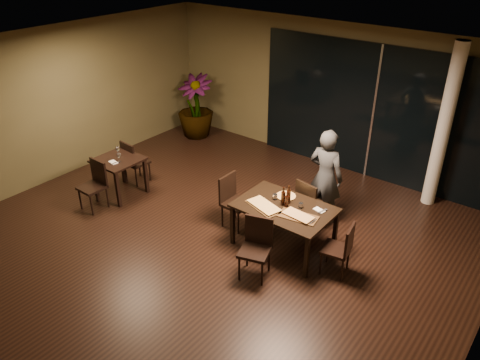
# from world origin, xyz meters

# --- Properties ---
(ground) EXTENTS (8.00, 8.00, 0.00)m
(ground) POSITION_xyz_m (0.00, 0.00, 0.00)
(ground) COLOR black
(ground) RESTS_ON ground
(wall_back) EXTENTS (8.00, 0.10, 3.00)m
(wall_back) POSITION_xyz_m (0.00, 4.05, 1.50)
(wall_back) COLOR #4D4629
(wall_back) RESTS_ON ground
(wall_left) EXTENTS (0.10, 8.00, 3.00)m
(wall_left) POSITION_xyz_m (-4.05, 0.00, 1.50)
(wall_left) COLOR #4D4629
(wall_left) RESTS_ON ground
(ceiling) EXTENTS (8.00, 8.00, 0.04)m
(ceiling) POSITION_xyz_m (0.00, 0.00, 3.02)
(ceiling) COLOR white
(ceiling) RESTS_ON wall_back
(window_panel) EXTENTS (5.00, 0.06, 2.70)m
(window_panel) POSITION_xyz_m (1.00, 3.96, 1.35)
(window_panel) COLOR black
(window_panel) RESTS_ON ground
(column) EXTENTS (0.24, 0.24, 3.00)m
(column) POSITION_xyz_m (2.40, 3.65, 1.50)
(column) COLOR silver
(column) RESTS_ON ground
(main_table) EXTENTS (1.50, 1.00, 0.75)m
(main_table) POSITION_xyz_m (1.00, 0.80, 0.68)
(main_table) COLOR black
(main_table) RESTS_ON ground
(side_table) EXTENTS (0.80, 0.80, 0.75)m
(side_table) POSITION_xyz_m (-2.40, 0.30, 0.62)
(side_table) COLOR black
(side_table) RESTS_ON ground
(chair_main_far) EXTENTS (0.51, 0.51, 0.94)m
(chair_main_far) POSITION_xyz_m (1.08, 1.46, 0.52)
(chair_main_far) COLOR black
(chair_main_far) RESTS_ON ground
(chair_main_near) EXTENTS (0.54, 0.54, 0.92)m
(chair_main_near) POSITION_xyz_m (1.04, 0.00, 0.51)
(chair_main_near) COLOR black
(chair_main_near) RESTS_ON ground
(chair_main_left) EXTENTS (0.44, 0.44, 0.93)m
(chair_main_left) POSITION_xyz_m (-0.04, 0.81, 0.52)
(chair_main_left) COLOR black
(chair_main_left) RESTS_ON ground
(chair_main_right) EXTENTS (0.46, 0.46, 0.85)m
(chair_main_right) POSITION_xyz_m (2.03, 0.75, 0.48)
(chair_main_right) COLOR black
(chair_main_right) RESTS_ON ground
(chair_side_far) EXTENTS (0.44, 0.44, 0.90)m
(chair_side_far) POSITION_xyz_m (-2.55, 0.76, 0.50)
(chair_side_far) COLOR black
(chair_side_far) RESTS_ON ground
(chair_side_near) EXTENTS (0.43, 0.43, 0.91)m
(chair_side_near) POSITION_xyz_m (-2.38, -0.28, 0.51)
(chair_side_near) COLOR black
(chair_side_near) RESTS_ON ground
(diner) EXTENTS (0.58, 0.39, 1.71)m
(diner) POSITION_xyz_m (1.11, 1.90, 0.85)
(diner) COLOR #2C2F31
(diner) RESTS_ON ground
(potted_plant) EXTENTS (0.95, 0.95, 1.52)m
(potted_plant) POSITION_xyz_m (-3.20, 3.31, 0.76)
(potted_plant) COLOR #204617
(potted_plant) RESTS_ON ground
(pizza_board_left) EXTENTS (0.68, 0.48, 0.01)m
(pizza_board_left) POSITION_xyz_m (0.75, 0.59, 0.76)
(pizza_board_left) COLOR #402A14
(pizza_board_left) RESTS_ON main_table
(pizza_board_right) EXTENTS (0.62, 0.38, 0.01)m
(pizza_board_right) POSITION_xyz_m (1.32, 0.68, 0.76)
(pizza_board_right) COLOR #432B15
(pizza_board_right) RESTS_ON main_table
(oblong_pizza_left) EXTENTS (0.59, 0.39, 0.02)m
(oblong_pizza_left) POSITION_xyz_m (0.75, 0.59, 0.77)
(oblong_pizza_left) COLOR #681A09
(oblong_pizza_left) RESTS_ON pizza_board_left
(oblong_pizza_right) EXTENTS (0.46, 0.24, 0.02)m
(oblong_pizza_right) POSITION_xyz_m (1.32, 0.68, 0.77)
(oblong_pizza_right) COLOR maroon
(oblong_pizza_right) RESTS_ON pizza_board_right
(round_pizza) EXTENTS (0.31, 0.31, 0.01)m
(round_pizza) POSITION_xyz_m (0.85, 1.07, 0.76)
(round_pizza) COLOR #AD3613
(round_pizza) RESTS_ON main_table
(bottle_a) EXTENTS (0.07, 0.07, 0.31)m
(bottle_a) POSITION_xyz_m (0.95, 0.83, 0.91)
(bottle_a) COLOR black
(bottle_a) RESTS_ON main_table
(bottle_b) EXTENTS (0.06, 0.06, 0.27)m
(bottle_b) POSITION_xyz_m (1.03, 0.80, 0.89)
(bottle_b) COLOR black
(bottle_b) RESTS_ON main_table
(bottle_c) EXTENTS (0.07, 0.07, 0.31)m
(bottle_c) POSITION_xyz_m (0.98, 0.93, 0.90)
(bottle_c) COLOR black
(bottle_c) RESTS_ON main_table
(tumbler_left) EXTENTS (0.08, 0.08, 0.09)m
(tumbler_left) POSITION_xyz_m (0.75, 0.89, 0.79)
(tumbler_left) COLOR white
(tumbler_left) RESTS_ON main_table
(tumbler_right) EXTENTS (0.07, 0.07, 0.08)m
(tumbler_right) POSITION_xyz_m (1.21, 0.93, 0.79)
(tumbler_right) COLOR white
(tumbler_right) RESTS_ON main_table
(napkin_near) EXTENTS (0.19, 0.11, 0.01)m
(napkin_near) POSITION_xyz_m (1.50, 0.68, 0.76)
(napkin_near) COLOR white
(napkin_near) RESTS_ON main_table
(napkin_far) EXTENTS (0.20, 0.14, 0.01)m
(napkin_far) POSITION_xyz_m (1.48, 1.03, 0.76)
(napkin_far) COLOR white
(napkin_far) RESTS_ON main_table
(wine_glass_a) EXTENTS (0.08, 0.08, 0.18)m
(wine_glass_a) POSITION_xyz_m (-2.50, 0.39, 0.84)
(wine_glass_a) COLOR white
(wine_glass_a) RESTS_ON side_table
(wine_glass_b) EXTENTS (0.08, 0.08, 0.17)m
(wine_glass_b) POSITION_xyz_m (-2.27, 0.23, 0.84)
(wine_glass_b) COLOR white
(wine_glass_b) RESTS_ON side_table
(side_napkin) EXTENTS (0.19, 0.14, 0.01)m
(side_napkin) POSITION_xyz_m (-2.34, 0.15, 0.76)
(side_napkin) COLOR white
(side_napkin) RESTS_ON side_table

